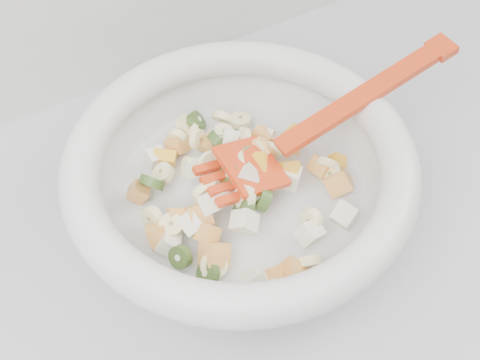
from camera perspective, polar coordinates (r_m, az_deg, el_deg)
mixing_bowl at (r=0.60m, az=0.04°, el=0.43°), size 0.43×0.35×0.12m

